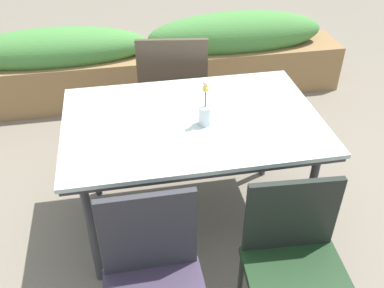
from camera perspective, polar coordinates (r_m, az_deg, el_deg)
ground_plane at (r=2.79m, az=0.73°, el=-10.94°), size 12.00×12.00×0.00m
dining_table at (r=2.37m, az=-0.00°, el=2.27°), size 1.40×0.92×0.78m
chair_near_left at (r=1.91m, az=-5.10°, el=-17.87°), size 0.44×0.44×0.89m
chair_far_side at (r=3.15m, az=-2.51°, el=7.27°), size 0.57×0.57×0.97m
chair_near_right at (r=2.03m, az=13.66°, el=-15.07°), size 0.48×0.48×0.85m
flower_vase at (r=2.25m, az=1.75°, el=4.55°), size 0.07×0.07×0.26m
planter_box at (r=4.00m, az=-5.51°, el=10.96°), size 3.59×0.48×0.75m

